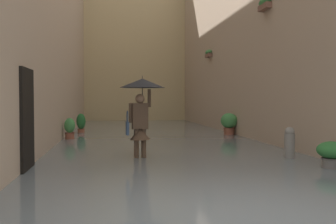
# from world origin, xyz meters

# --- Properties ---
(ground_plane) EXTENTS (60.00, 60.00, 0.00)m
(ground_plane) POSITION_xyz_m (0.00, -10.52, 0.00)
(ground_plane) COLOR #605B56
(flood_water) EXTENTS (7.49, 27.04, 0.14)m
(flood_water) POSITION_xyz_m (0.00, -10.52, 0.07)
(flood_water) COLOR slate
(flood_water) RESTS_ON ground_plane
(building_facade_left) EXTENTS (2.04, 25.04, 10.20)m
(building_facade_left) POSITION_xyz_m (-4.24, -10.52, 5.10)
(building_facade_left) COLOR tan
(building_facade_left) RESTS_ON ground_plane
(building_facade_far) EXTENTS (10.29, 1.80, 11.56)m
(building_facade_far) POSITION_xyz_m (0.00, -21.94, 5.78)
(building_facade_far) COLOR tan
(building_facade_far) RESTS_ON ground_plane
(person_wading) EXTENTS (1.11, 1.11, 2.14)m
(person_wading) POSITION_xyz_m (0.89, -4.67, 1.54)
(person_wading) COLOR #4C4233
(person_wading) RESTS_ON ground_plane
(potted_plant_mid_left) EXTENTS (0.63, 0.63, 0.69)m
(potted_plant_mid_left) POSITION_xyz_m (-2.93, -2.68, 0.41)
(potted_plant_mid_left) COLOR #66605B
(potted_plant_mid_left) RESTS_ON ground_plane
(potted_plant_near_right) EXTENTS (0.38, 0.38, 0.89)m
(potted_plant_near_right) POSITION_xyz_m (3.09, -9.49, 0.48)
(potted_plant_near_right) COLOR brown
(potted_plant_near_right) RESTS_ON ground_plane
(potted_plant_far_right) EXTENTS (0.39, 0.39, 0.95)m
(potted_plant_far_right) POSITION_xyz_m (2.89, -12.09, 0.52)
(potted_plant_far_right) COLOR #9E563D
(potted_plant_far_right) RESTS_ON ground_plane
(potted_plant_far_left) EXTENTS (0.67, 0.67, 1.00)m
(potted_plant_far_left) POSITION_xyz_m (-3.09, -10.30, 0.59)
(potted_plant_far_left) COLOR brown
(potted_plant_far_left) RESTS_ON ground_plane
(mooring_bollard) EXTENTS (0.25, 0.25, 0.90)m
(mooring_bollard) POSITION_xyz_m (-2.66, -4.07, 0.45)
(mooring_bollard) COLOR gray
(mooring_bollard) RESTS_ON ground_plane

